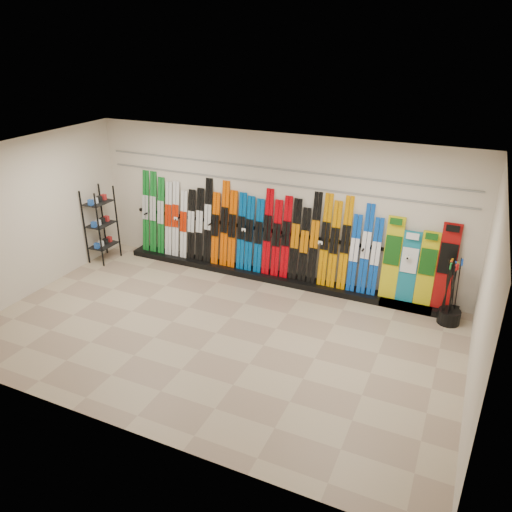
% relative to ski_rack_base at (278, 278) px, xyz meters
% --- Properties ---
extents(floor, '(8.00, 8.00, 0.00)m').
position_rel_ski_rack_base_xyz_m(floor, '(-0.22, -2.28, -0.06)').
color(floor, gray).
rests_on(floor, ground).
extents(back_wall, '(8.00, 0.00, 8.00)m').
position_rel_ski_rack_base_xyz_m(back_wall, '(-0.22, 0.22, 1.44)').
color(back_wall, beige).
rests_on(back_wall, floor).
extents(left_wall, '(0.00, 5.00, 5.00)m').
position_rel_ski_rack_base_xyz_m(left_wall, '(-4.22, -2.28, 1.44)').
color(left_wall, beige).
rests_on(left_wall, floor).
extents(right_wall, '(0.00, 5.00, 5.00)m').
position_rel_ski_rack_base_xyz_m(right_wall, '(3.78, -2.28, 1.44)').
color(right_wall, beige).
rests_on(right_wall, floor).
extents(ceiling, '(8.00, 8.00, 0.00)m').
position_rel_ski_rack_base_xyz_m(ceiling, '(-0.22, -2.28, 2.94)').
color(ceiling, silver).
rests_on(ceiling, back_wall).
extents(ski_rack_base, '(8.00, 0.40, 0.12)m').
position_rel_ski_rack_base_xyz_m(ski_rack_base, '(0.00, 0.00, 0.00)').
color(ski_rack_base, black).
rests_on(ski_rack_base, floor).
extents(skis, '(5.37, 0.28, 1.83)m').
position_rel_ski_rack_base_xyz_m(skis, '(-0.68, 0.07, 0.90)').
color(skis, '#126D22').
rests_on(skis, ski_rack_base).
extents(snowboards, '(1.28, 0.24, 1.59)m').
position_rel_ski_rack_base_xyz_m(snowboards, '(2.71, 0.07, 0.80)').
color(snowboards, gold).
rests_on(snowboards, ski_rack_base).
extents(accessory_rack, '(0.40, 0.60, 1.67)m').
position_rel_ski_rack_base_xyz_m(accessory_rack, '(-3.97, -0.64, 0.78)').
color(accessory_rack, black).
rests_on(accessory_rack, floor).
extents(pole_bin, '(0.39, 0.39, 0.25)m').
position_rel_ski_rack_base_xyz_m(pole_bin, '(3.38, -0.28, 0.07)').
color(pole_bin, black).
rests_on(pole_bin, floor).
extents(ski_poles, '(0.26, 0.41, 1.18)m').
position_rel_ski_rack_base_xyz_m(ski_poles, '(3.33, -0.30, 0.55)').
color(ski_poles, black).
rests_on(ski_poles, pole_bin).
extents(slatwall_rail_0, '(7.60, 0.02, 0.03)m').
position_rel_ski_rack_base_xyz_m(slatwall_rail_0, '(-0.22, 0.20, 1.94)').
color(slatwall_rail_0, gray).
rests_on(slatwall_rail_0, back_wall).
extents(slatwall_rail_1, '(7.60, 0.02, 0.03)m').
position_rel_ski_rack_base_xyz_m(slatwall_rail_1, '(-0.22, 0.20, 2.24)').
color(slatwall_rail_1, gray).
rests_on(slatwall_rail_1, back_wall).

